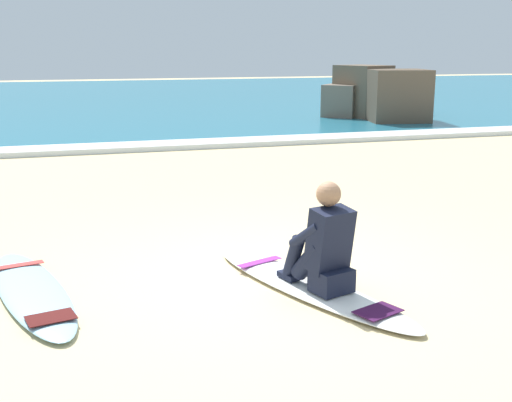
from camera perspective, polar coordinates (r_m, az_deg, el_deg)
ground_plane at (r=6.09m, az=1.07°, el=-6.80°), size 80.00×80.00×0.00m
sea at (r=27.54m, az=-13.35°, el=8.79°), size 80.00×28.00×0.10m
breaking_foam at (r=13.97m, az=-9.49°, el=4.81°), size 80.00×0.90×0.11m
surfboard_main at (r=5.80m, az=4.70°, el=-7.52°), size 1.38×2.56×0.08m
surfer_seated at (r=5.56m, az=5.97°, el=-4.11°), size 0.52×0.76×0.95m
surfboard_spare_near at (r=6.00m, az=-19.20°, el=-7.51°), size 1.03×2.41×0.08m
rock_outcrop_distant at (r=19.59m, az=11.20°, el=8.99°), size 3.94×3.95×1.59m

